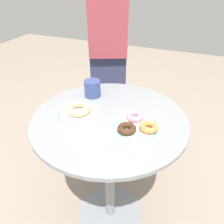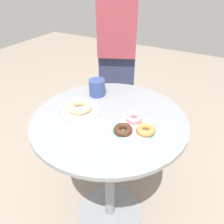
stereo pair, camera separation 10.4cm
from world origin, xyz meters
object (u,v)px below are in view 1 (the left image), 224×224
at_px(donut_chocolate, 127,129).
at_px(coffee_mug, 93,88).
at_px(person_figure, 108,57).
at_px(plate_left, 79,114).
at_px(donut_pink_frosted, 135,116).
at_px(plate_right, 136,127).
at_px(donut_glazed, 78,108).
at_px(donut_old_fashioned, 149,127).
at_px(paper_napkin, 90,136).
at_px(cafe_table, 110,157).

bearing_deg(donut_chocolate, coffee_mug, 138.46).
relative_size(donut_chocolate, person_figure, 0.05).
xyz_separation_m(plate_left, donut_pink_frosted, (0.25, 0.05, 0.02)).
bearing_deg(plate_right, plate_left, -179.56).
xyz_separation_m(plate_right, donut_glazed, (-0.29, 0.01, 0.02)).
xyz_separation_m(plate_right, donut_old_fashioned, (0.06, -0.01, 0.02)).
height_order(plate_left, coffee_mug, coffee_mug).
relative_size(paper_napkin, person_figure, 0.07).
height_order(plate_left, paper_napkin, plate_left).
height_order(coffee_mug, person_figure, person_figure).
relative_size(plate_right, coffee_mug, 1.57).
bearing_deg(cafe_table, donut_glazed, -170.29).
distance_m(donut_pink_frosted, coffee_mug, 0.31).
xyz_separation_m(plate_left, donut_glazed, (-0.01, 0.01, 0.02)).
distance_m(cafe_table, person_figure, 0.70).
bearing_deg(donut_old_fashioned, plate_right, 172.94).
bearing_deg(paper_napkin, cafe_table, 82.37).
height_order(donut_pink_frosted, donut_chocolate, same).
bearing_deg(coffee_mug, donut_chocolate, -41.54).
bearing_deg(donut_pink_frosted, person_figure, 123.40).
relative_size(plate_right, person_figure, 0.12).
distance_m(cafe_table, coffee_mug, 0.37).
bearing_deg(donut_pink_frosted, donut_old_fashioned, -36.77).
xyz_separation_m(cafe_table, plate_left, (-0.14, -0.03, 0.25)).
xyz_separation_m(donut_old_fashioned, donut_pink_frosted, (-0.08, 0.06, 0.00)).
relative_size(donut_old_fashioned, paper_napkin, 0.67).
bearing_deg(donut_chocolate, plate_right, 62.11).
bearing_deg(donut_chocolate, person_figure, 118.88).
relative_size(cafe_table, paper_napkin, 6.33).
bearing_deg(plate_left, donut_pink_frosted, 11.97).
bearing_deg(person_figure, donut_old_fashioned, -54.09).
distance_m(coffee_mug, person_figure, 0.42).
xyz_separation_m(donut_pink_frosted, person_figure, (-0.37, 0.56, 0.04)).
relative_size(plate_right, donut_old_fashioned, 2.46).
bearing_deg(plate_right, paper_napkin, -141.48).
xyz_separation_m(donut_chocolate, person_figure, (-0.36, 0.66, 0.04)).
bearing_deg(paper_napkin, person_figure, 107.34).
bearing_deg(person_figure, donut_chocolate, -61.12).
relative_size(plate_left, donut_old_fashioned, 2.56).
height_order(plate_left, plate_right, same).
xyz_separation_m(donut_glazed, donut_chocolate, (0.26, -0.06, -0.00)).
xyz_separation_m(cafe_table, donut_old_fashioned, (0.19, -0.04, 0.27)).
height_order(donut_glazed, person_figure, person_figure).
relative_size(donut_old_fashioned, donut_chocolate, 1.00).
height_order(donut_old_fashioned, donut_chocolate, same).
xyz_separation_m(cafe_table, plate_right, (0.14, -0.03, 0.25)).
xyz_separation_m(plate_right, donut_chocolate, (-0.03, -0.05, 0.02)).
relative_size(plate_right, donut_glazed, 1.62).
bearing_deg(person_figure, coffee_mug, -78.02).
distance_m(plate_left, plate_right, 0.28).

